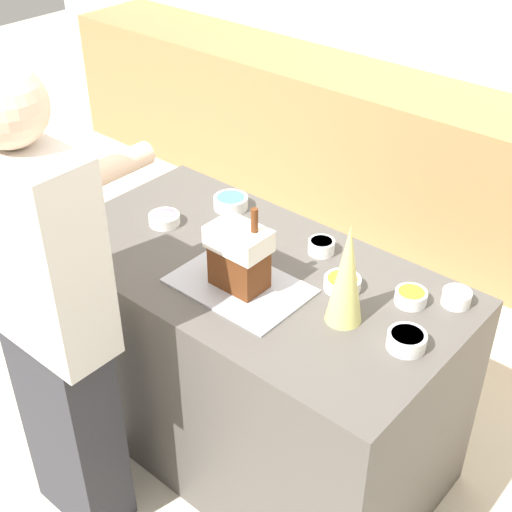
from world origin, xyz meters
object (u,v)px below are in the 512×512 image
object	(u,v)px
candy_bowl_near_tray_right	(411,297)
baking_tray	(239,286)
decorative_tree	(347,274)
candy_bowl_front_corner	(321,246)
candy_bowl_near_tray_left	(342,283)
candy_bowl_beside_tree	(457,297)
candy_bowl_center_rear	(407,340)
candy_bowl_far_right	(164,219)
candy_bowl_far_left	(231,202)
gingerbread_house	(239,256)
person	(52,322)

from	to	relation	value
candy_bowl_near_tray_right	baking_tray	bearing A→B (deg)	-148.27
decorative_tree	candy_bowl_front_corner	world-z (taller)	decorative_tree
decorative_tree	candy_bowl_near_tray_left	distance (m)	0.23
candy_bowl_beside_tree	decorative_tree	bearing A→B (deg)	-127.40
candy_bowl_center_rear	candy_bowl_beside_tree	bearing A→B (deg)	87.43
candy_bowl_far_right	candy_bowl_near_tray_right	distance (m)	0.99
candy_bowl_far_left	candy_bowl_near_tray_right	distance (m)	0.87
baking_tray	candy_bowl_far_right	world-z (taller)	candy_bowl_far_right
candy_bowl_near_tray_right	candy_bowl_front_corner	distance (m)	0.40
candy_bowl_far_right	gingerbread_house	bearing A→B (deg)	-13.19
baking_tray	candy_bowl_center_rear	bearing A→B (deg)	9.52
decorative_tree	candy_bowl_beside_tree	xyz separation A→B (m)	(0.23, 0.31, -0.15)
gingerbread_house	candy_bowl_far_left	xyz separation A→B (m)	(-0.38, 0.37, -0.10)
candy_bowl_front_corner	candy_bowl_center_rear	bearing A→B (deg)	-26.46
candy_bowl_far_left	person	world-z (taller)	person
decorative_tree	candy_bowl_far_left	distance (m)	0.81
person	candy_bowl_near_tray_right	bearing A→B (deg)	46.04
candy_bowl_near_tray_left	person	distance (m)	0.95
candy_bowl_far_right	candy_bowl_beside_tree	size ratio (longest dim) A/B	1.26
gingerbread_house	candy_bowl_near_tray_left	bearing A→B (deg)	39.13
candy_bowl_far_left	candy_bowl_far_right	bearing A→B (deg)	-113.57
candy_bowl_far_right	candy_bowl_far_left	bearing A→B (deg)	66.43
candy_bowl_front_corner	decorative_tree	bearing A→B (deg)	-43.19
candy_bowl_near_tray_right	candy_bowl_beside_tree	bearing A→B (deg)	38.30
candy_bowl_far_left	candy_bowl_far_right	xyz separation A→B (m)	(-0.11, -0.26, -0.00)
gingerbread_house	candy_bowl_far_right	bearing A→B (deg)	166.81
candy_bowl_far_right	person	distance (m)	0.67
baking_tray	candy_bowl_far_left	world-z (taller)	candy_bowl_far_left
decorative_tree	candy_bowl_near_tray_left	bearing A→B (deg)	126.02
decorative_tree	candy_bowl_far_left	bearing A→B (deg)	158.89
candy_bowl_beside_tree	candy_bowl_far_left	bearing A→B (deg)	-178.89
baking_tray	candy_bowl_near_tray_right	size ratio (longest dim) A/B	4.30
candy_bowl_near_tray_right	person	distance (m)	1.16
candy_bowl_front_corner	candy_bowl_far_right	bearing A→B (deg)	-158.01
gingerbread_house	candy_bowl_far_right	world-z (taller)	gingerbread_house
candy_bowl_far_right	candy_bowl_front_corner	world-z (taller)	candy_bowl_front_corner
candy_bowl_beside_tree	candy_bowl_near_tray_right	world-z (taller)	candy_bowl_beside_tree
gingerbread_house	decorative_tree	xyz separation A→B (m)	(0.37, 0.08, 0.05)
baking_tray	person	xyz separation A→B (m)	(-0.32, -0.53, 0.00)
candy_bowl_near_tray_left	candy_bowl_front_corner	distance (m)	0.22
candy_bowl_front_corner	candy_bowl_beside_tree	bearing A→B (deg)	4.82
candy_bowl_near_tray_right	candy_bowl_front_corner	world-z (taller)	candy_bowl_front_corner
candy_bowl_far_left	candy_bowl_center_rear	distance (m)	1.00
candy_bowl_far_left	candy_bowl_front_corner	xyz separation A→B (m)	(0.46, -0.02, 0.00)
baking_tray	candy_bowl_front_corner	size ratio (longest dim) A/B	4.74
baking_tray	candy_bowl_far_right	distance (m)	0.50
decorative_tree	gingerbread_house	bearing A→B (deg)	-166.96
gingerbread_house	candy_bowl_beside_tree	xyz separation A→B (m)	(0.60, 0.39, -0.10)
candy_bowl_near_tray_right	person	xyz separation A→B (m)	(-0.80, -0.83, -0.02)
candy_bowl_far_left	candy_bowl_near_tray_left	world-z (taller)	candy_bowl_far_left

